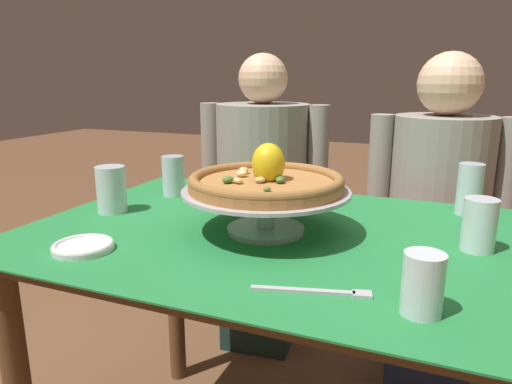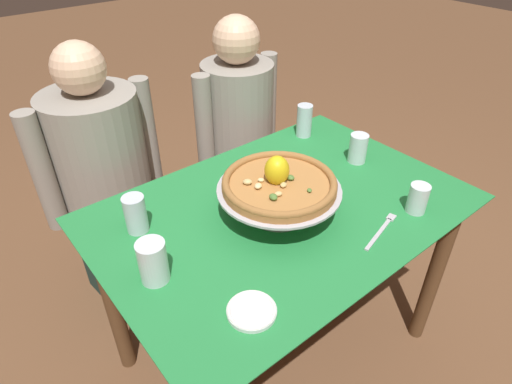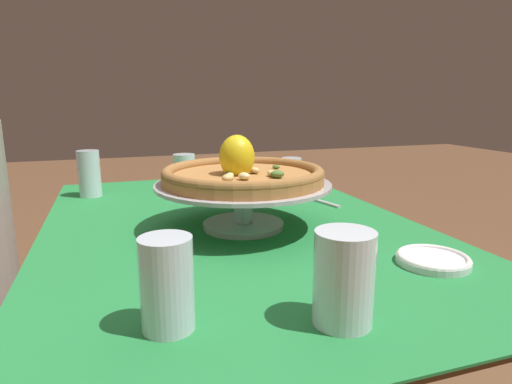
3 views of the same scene
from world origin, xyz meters
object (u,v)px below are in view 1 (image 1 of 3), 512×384
(water_glass_front_right, at_px, (422,288))
(dinner_fork, at_px, (318,292))
(water_glass_back_left, at_px, (173,179))
(side_plate, at_px, (83,246))
(pizza, at_px, (266,180))
(water_glass_back_right, at_px, (469,192))
(diner_left, at_px, (263,206))
(pizza_stand, at_px, (266,201))
(water_glass_side_left, at_px, (112,192))
(water_glass_side_right, at_px, (479,228))
(diner_right, at_px, (435,233))

(water_glass_front_right, height_order, dinner_fork, water_glass_front_right)
(water_glass_back_left, distance_m, side_plate, 0.48)
(pizza, bearing_deg, water_glass_back_right, 37.28)
(water_glass_back_right, bearing_deg, diner_left, 151.84)
(dinner_fork, distance_m, diner_left, 1.14)
(side_plate, xyz_separation_m, diner_left, (0.02, 1.00, -0.17))
(water_glass_back_right, distance_m, water_glass_back_left, 0.85)
(pizza_stand, bearing_deg, water_glass_back_right, 37.40)
(pizza_stand, relative_size, water_glass_side_left, 3.12)
(water_glass_back_right, xyz_separation_m, water_glass_side_left, (-0.90, -0.34, -0.00))
(pizza, height_order, water_glass_front_right, pizza)
(side_plate, bearing_deg, water_glass_back_right, 38.11)
(water_glass_back_left, bearing_deg, water_glass_side_right, -10.63)
(pizza_stand, relative_size, diner_left, 0.32)
(water_glass_front_right, xyz_separation_m, diner_right, (0.01, 0.98, -0.23))
(water_glass_side_left, xyz_separation_m, diner_right, (0.82, 0.71, -0.24))
(water_glass_back_left, xyz_separation_m, side_plate, (0.07, -0.48, -0.04))
(dinner_fork, height_order, diner_right, diner_right)
(side_plate, height_order, diner_right, diner_right)
(water_glass_side_right, height_order, diner_left, diner_left)
(pizza_stand, height_order, water_glass_front_right, pizza_stand)
(pizza, xyz_separation_m, water_glass_side_right, (0.46, 0.06, -0.08))
(diner_right, bearing_deg, water_glass_side_left, -139.13)
(pizza, bearing_deg, diner_left, 111.92)
(water_glass_side_right, bearing_deg, water_glass_back_left, 169.37)
(water_glass_side_right, bearing_deg, dinner_fork, -128.86)
(water_glass_front_right, bearing_deg, diner_right, 89.31)
(pizza_stand, distance_m, diner_left, 0.84)
(water_glass_back_left, height_order, diner_right, diner_right)
(water_glass_side_left, distance_m, side_plate, 0.29)
(water_glass_back_right, xyz_separation_m, water_glass_side_right, (0.01, -0.28, -0.01))
(diner_right, bearing_deg, pizza_stand, -117.81)
(diner_left, bearing_deg, water_glass_front_right, -56.87)
(side_plate, bearing_deg, water_glass_front_right, -1.13)
(water_glass_front_right, xyz_separation_m, side_plate, (-0.68, 0.01, -0.03))
(water_glass_side_left, xyz_separation_m, water_glass_side_right, (0.91, 0.06, -0.01))
(water_glass_back_left, distance_m, water_glass_side_right, 0.86)
(pizza_stand, xyz_separation_m, diner_left, (-0.30, 0.74, -0.24))
(pizza, distance_m, side_plate, 0.43)
(water_glass_back_right, bearing_deg, water_glass_side_right, -88.01)
(pizza, distance_m, water_glass_back_left, 0.45)
(diner_right, bearing_deg, side_plate, -125.55)
(water_glass_side_left, xyz_separation_m, side_plate, (0.13, -0.26, -0.05))
(pizza_stand, xyz_separation_m, water_glass_back_right, (0.45, 0.34, -0.02))
(side_plate, distance_m, dinner_fork, 0.51)
(water_glass_back_left, bearing_deg, pizza, -29.10)
(water_glass_front_right, relative_size, diner_right, 0.08)
(side_plate, bearing_deg, diner_left, 88.94)
(water_glass_back_left, xyz_separation_m, water_glass_front_right, (0.75, -0.49, -0.01))
(dinner_fork, bearing_deg, diner_right, 79.69)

